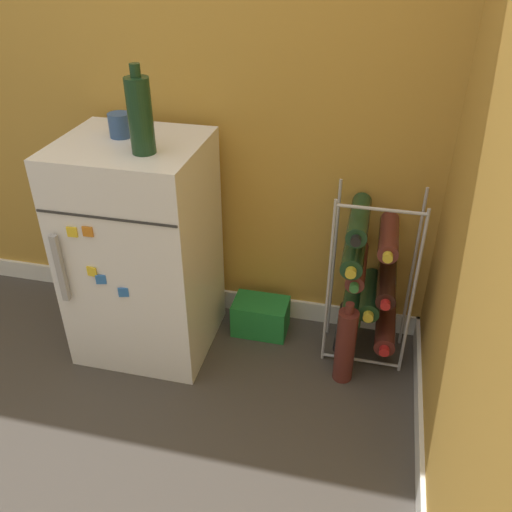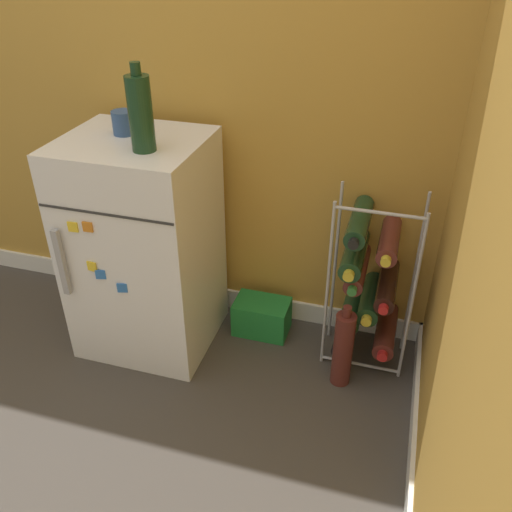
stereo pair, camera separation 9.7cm
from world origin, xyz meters
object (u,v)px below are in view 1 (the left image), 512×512
Objects in this scene: fridge_top_cup at (120,125)px; fridge_top_bottle at (140,115)px; loose_bottle_floor at (345,345)px; soda_box at (261,316)px; mini_fridge at (142,250)px; wine_rack at (367,280)px.

fridge_top_bottle is at bearing -41.85° from fridge_top_cup.
loose_bottle_floor is (0.84, -0.10, -0.74)m from fridge_top_cup.
loose_bottle_floor reaches higher than soda_box.
mini_fridge is 3.08× the size of fridge_top_bottle.
fridge_top_cup reaches higher than soda_box.
soda_box is at bearing 151.41° from loose_bottle_floor.
soda_box is (0.43, 0.15, -0.36)m from mini_fridge.
fridge_top_bottle is 0.79× the size of loose_bottle_floor.
wine_rack is 2.01× the size of loose_bottle_floor.
mini_fridge is 0.86m from wine_rack.
loose_bottle_floor is at bearing 2.14° from fridge_top_bottle.
wine_rack is 0.50m from soda_box.
mini_fridge is at bearing -45.12° from fridge_top_cup.
fridge_top_bottle reaches higher than mini_fridge.
wine_rack is at bearing 14.46° from fridge_top_bottle.
soda_box is 0.96m from fridge_top_cup.
fridge_top_bottle is (-0.34, -0.23, 0.91)m from soda_box.
fridge_top_bottle reaches higher than wine_rack.
wine_rack is at bearing -4.50° from soda_box.
mini_fridge is at bearing 176.31° from loose_bottle_floor.
mini_fridge is at bearing 139.89° from fridge_top_bottle.
mini_fridge is 0.57m from fridge_top_bottle.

